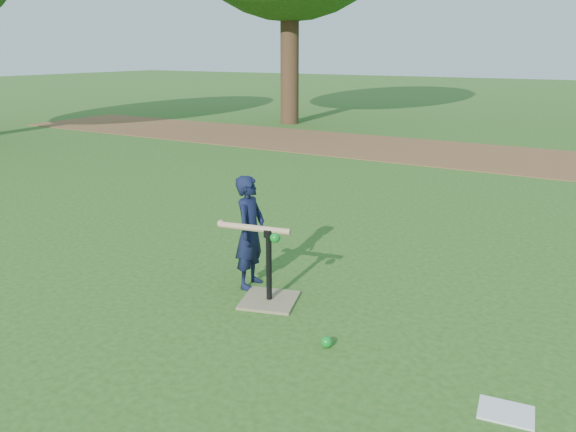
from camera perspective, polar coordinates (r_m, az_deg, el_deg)
The scene contains 7 objects.
ground at distance 4.53m, azimuth 1.54°, elevation -9.23°, with size 80.00×80.00×0.00m, color #285116.
dirt_strip at distance 11.42m, azimuth 20.28°, elevation 5.61°, with size 24.00×3.00×0.01m, color brown.
child at distance 4.76m, azimuth -3.87°, elevation -1.64°, with size 0.36×0.23×0.97m, color black.
wiffle_ball_ground at distance 3.96m, azimuth 3.95°, elevation -12.64°, with size 0.08×0.08×0.08m, color #0B821F.
clipboard at distance 3.57m, azimuth 21.27°, elevation -18.09°, with size 0.30×0.23×0.01m, color silver.
batting_tee at distance 4.58m, azimuth -1.93°, elevation -7.42°, with size 0.54×0.54×0.61m.
swing_action at distance 4.42m, azimuth -3.38°, elevation -1.40°, with size 0.63×0.20×0.09m.
Camera 1 is at (1.97, -3.57, 1.97)m, focal length 35.00 mm.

